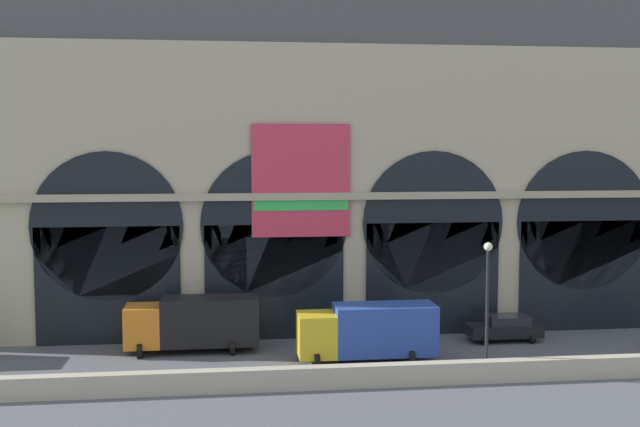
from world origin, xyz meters
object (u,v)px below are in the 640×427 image
(box_truck_center, at_px, (369,331))
(street_lamp_quayside, at_px, (487,291))
(box_truck_midwest, at_px, (194,322))
(car_mideast, at_px, (505,328))

(box_truck_center, relative_size, street_lamp_quayside, 1.09)
(box_truck_center, xyz_separation_m, street_lamp_quayside, (5.39, -3.56, 2.71))
(box_truck_midwest, relative_size, street_lamp_quayside, 1.09)
(car_mideast, bearing_deg, street_lamp_quayside, -117.14)
(box_truck_midwest, xyz_separation_m, car_mideast, (18.48, 0.17, -0.90))
(box_truck_center, bearing_deg, street_lamp_quayside, -33.45)
(box_truck_midwest, relative_size, box_truck_center, 1.00)
(box_truck_center, bearing_deg, car_mideast, 21.02)
(car_mideast, bearing_deg, box_truck_midwest, -179.46)
(street_lamp_quayside, bearing_deg, car_mideast, 62.86)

